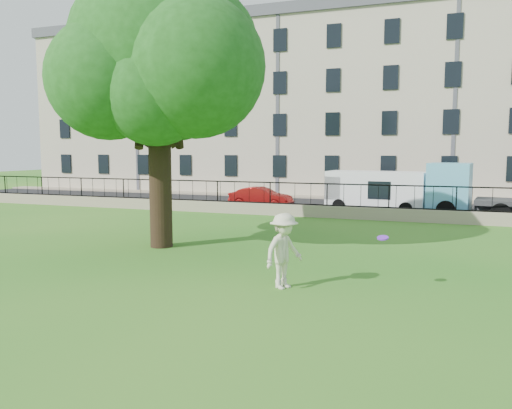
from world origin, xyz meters
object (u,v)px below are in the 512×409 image
at_px(man, 284,251).
at_px(white_van, 376,192).
at_px(tree, 155,57).
at_px(frisbee, 383,238).
at_px(red_sedan, 261,198).
at_px(blue_truck, 498,191).

xyz_separation_m(man, white_van, (0.28, 16.44, 0.18)).
relative_size(tree, frisbee, 36.50).
height_order(frisbee, red_sedan, frisbee).
height_order(man, frisbee, man).
height_order(man, red_sedan, man).
relative_size(red_sedan, blue_truck, 0.57).
distance_m(man, frisbee, 2.38).
bearing_deg(blue_truck, white_van, 178.12).
relative_size(frisbee, blue_truck, 0.04).
distance_m(tree, frisbee, 10.02).
height_order(tree, white_van, tree).
relative_size(man, white_van, 0.35).
relative_size(tree, red_sedan, 2.67).
distance_m(man, red_sedan, 17.02).
relative_size(man, frisbee, 6.86).
relative_size(tree, blue_truck, 1.52).
distance_m(frisbee, blue_truck, 15.36).
height_order(tree, red_sedan, tree).
height_order(tree, frisbee, tree).
distance_m(white_van, blue_truck, 6.04).
height_order(tree, blue_truck, tree).
distance_m(man, white_van, 16.45).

